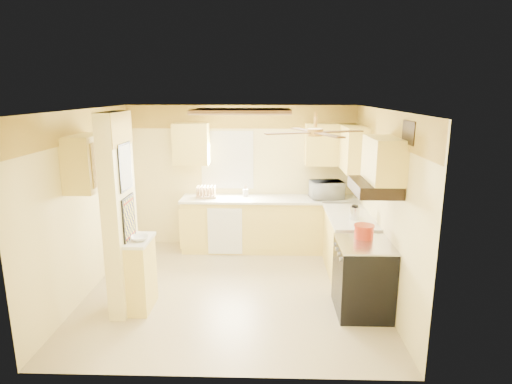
{
  "coord_description": "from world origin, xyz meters",
  "views": [
    {
      "loc": [
        0.48,
        -5.55,
        2.73
      ],
      "look_at": [
        0.3,
        0.35,
        1.34
      ],
      "focal_mm": 30.0,
      "sensor_mm": 36.0,
      "label": 1
    }
  ],
  "objects_px": {
    "stove": "(363,277)",
    "microwave": "(327,190)",
    "dutch_oven": "(364,231)",
    "kettle": "(355,213)",
    "bowl": "(140,238)"
  },
  "relations": [
    {
      "from": "stove",
      "to": "microwave",
      "type": "bearing_deg",
      "value": 95.17
    },
    {
      "from": "dutch_oven",
      "to": "kettle",
      "type": "distance_m",
      "value": 0.73
    },
    {
      "from": "stove",
      "to": "bowl",
      "type": "height_order",
      "value": "bowl"
    },
    {
      "from": "microwave",
      "to": "bowl",
      "type": "distance_m",
      "value": 3.4
    },
    {
      "from": "microwave",
      "to": "kettle",
      "type": "relative_size",
      "value": 2.59
    },
    {
      "from": "bowl",
      "to": "kettle",
      "type": "height_order",
      "value": "kettle"
    },
    {
      "from": "kettle",
      "to": "dutch_oven",
      "type": "bearing_deg",
      "value": -91.68
    },
    {
      "from": "stove",
      "to": "dutch_oven",
      "type": "xyz_separation_m",
      "value": [
        0.02,
        0.19,
        0.54
      ]
    },
    {
      "from": "stove",
      "to": "microwave",
      "type": "relative_size",
      "value": 1.69
    },
    {
      "from": "microwave",
      "to": "dutch_oven",
      "type": "bearing_deg",
      "value": 86.77
    },
    {
      "from": "microwave",
      "to": "kettle",
      "type": "xyz_separation_m",
      "value": [
        0.24,
        -1.24,
        -0.05
      ]
    },
    {
      "from": "dutch_oven",
      "to": "kettle",
      "type": "height_order",
      "value": "kettle"
    },
    {
      "from": "bowl",
      "to": "dutch_oven",
      "type": "bearing_deg",
      "value": 4.96
    },
    {
      "from": "bowl",
      "to": "dutch_oven",
      "type": "xyz_separation_m",
      "value": [
        2.8,
        0.24,
        0.04
      ]
    },
    {
      "from": "microwave",
      "to": "bowl",
      "type": "bearing_deg",
      "value": 31.02
    }
  ]
}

